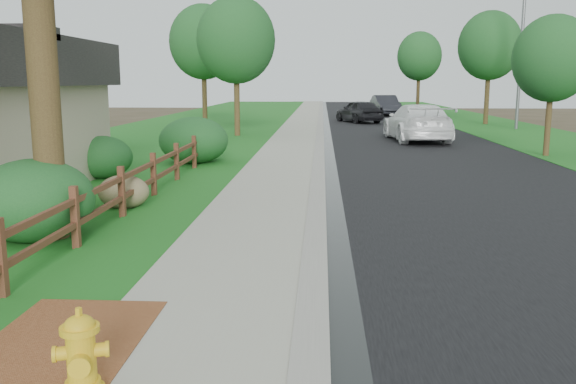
# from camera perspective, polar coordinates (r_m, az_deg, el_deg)

# --- Properties ---
(ground) EXTENTS (120.00, 120.00, 0.00)m
(ground) POSITION_cam_1_polar(r_m,az_deg,el_deg) (7.46, -0.88, -11.74)
(ground) COLOR #39331F
(road) EXTENTS (8.00, 90.00, 0.02)m
(road) POSITION_cam_1_polar(r_m,az_deg,el_deg) (42.19, 8.80, 6.36)
(road) COLOR black
(road) RESTS_ON ground
(curb) EXTENTS (0.40, 90.00, 0.12)m
(curb) POSITION_cam_1_polar(r_m,az_deg,el_deg) (41.99, 3.05, 6.52)
(curb) COLOR gray
(curb) RESTS_ON ground
(wet_gutter) EXTENTS (0.50, 90.00, 0.00)m
(wet_gutter) POSITION_cam_1_polar(r_m,az_deg,el_deg) (41.99, 3.53, 6.46)
(wet_gutter) COLOR black
(wet_gutter) RESTS_ON road
(sidewalk) EXTENTS (2.20, 90.00, 0.10)m
(sidewalk) POSITION_cam_1_polar(r_m,az_deg,el_deg) (42.01, 1.27, 6.52)
(sidewalk) COLOR #9D9989
(sidewalk) RESTS_ON ground
(grass_strip) EXTENTS (1.60, 90.00, 0.06)m
(grass_strip) POSITION_cam_1_polar(r_m,az_deg,el_deg) (42.12, -1.33, 6.50)
(grass_strip) COLOR #1B601B
(grass_strip) RESTS_ON ground
(lawn_near) EXTENTS (9.00, 90.00, 0.04)m
(lawn_near) POSITION_cam_1_polar(r_m,az_deg,el_deg) (42.84, -8.33, 6.45)
(lawn_near) COLOR #1B601B
(lawn_near) RESTS_ON ground
(verge_far) EXTENTS (6.00, 90.00, 0.04)m
(verge_far) POSITION_cam_1_polar(r_m,az_deg,el_deg) (43.41, 17.95, 6.11)
(verge_far) COLOR #1B601B
(verge_far) RESTS_ON ground
(brick_patch) EXTENTS (1.60, 2.40, 0.11)m
(brick_patch) POSITION_cam_1_polar(r_m,az_deg,el_deg) (7.04, -20.19, -13.31)
(brick_patch) COLOR brown
(brick_patch) RESTS_ON ground
(ranch_fence) EXTENTS (0.12, 16.92, 1.10)m
(ranch_fence) POSITION_cam_1_polar(r_m,az_deg,el_deg) (14.08, -13.77, 1.07)
(ranch_fence) COLOR #4E271A
(ranch_fence) RESTS_ON ground
(fire_hydrant) EXTENTS (0.53, 0.43, 0.80)m
(fire_hydrant) POSITION_cam_1_polar(r_m,az_deg,el_deg) (5.73, -18.78, -14.30)
(fire_hydrant) COLOR gold
(fire_hydrant) RESTS_ON sidewalk
(white_suv) EXTENTS (2.85, 6.17, 1.75)m
(white_suv) POSITION_cam_1_polar(r_m,az_deg,el_deg) (29.75, 12.00, 6.38)
(white_suv) COLOR white
(white_suv) RESTS_ON road
(dark_car_mid) EXTENTS (3.45, 4.94, 1.56)m
(dark_car_mid) POSITION_cam_1_polar(r_m,az_deg,el_deg) (42.82, 6.66, 7.53)
(dark_car_mid) COLOR black
(dark_car_mid) RESTS_ON road
(dark_car_far) EXTENTS (2.27, 5.25, 1.68)m
(dark_car_far) POSITION_cam_1_polar(r_m,az_deg,el_deg) (52.29, 9.09, 8.02)
(dark_car_far) COLOR black
(dark_car_far) RESTS_ON road
(streetlight) EXTENTS (2.17, 0.64, 9.47)m
(streetlight) POSITION_cam_1_polar(r_m,az_deg,el_deg) (38.62, 20.82, 13.44)
(streetlight) COLOR slate
(streetlight) RESTS_ON ground
(boulder) EXTENTS (1.20, 0.93, 0.76)m
(boulder) POSITION_cam_1_polar(r_m,az_deg,el_deg) (14.03, -15.13, 0.00)
(boulder) COLOR olive
(boulder) RESTS_ON ground
(shrub_b) EXTENTS (2.78, 2.78, 1.47)m
(shrub_b) POSITION_cam_1_polar(r_m,az_deg,el_deg) (11.64, -22.68, -0.73)
(shrub_b) COLOR #1A4B20
(shrub_b) RESTS_ON ground
(shrub_c) EXTENTS (2.02, 2.02, 1.25)m
(shrub_c) POSITION_cam_1_polar(r_m,az_deg,el_deg) (18.56, -16.98, 3.11)
(shrub_c) COLOR #1A4B20
(shrub_c) RESTS_ON ground
(shrub_d) EXTENTS (2.97, 2.97, 1.62)m
(shrub_d) POSITION_cam_1_polar(r_m,az_deg,el_deg) (21.25, -8.81, 4.79)
(shrub_d) COLOR #1A4B20
(shrub_d) RESTS_ON ground
(tree_near_left) EXTENTS (4.00, 4.00, 7.09)m
(tree_near_left) POSITION_cam_1_polar(r_m,az_deg,el_deg) (31.95, -4.89, 13.96)
(tree_near_left) COLOR #3A2618
(tree_near_left) RESTS_ON ground
(tree_near_right) EXTENTS (2.92, 2.92, 5.25)m
(tree_near_right) POSITION_cam_1_polar(r_m,az_deg,el_deg) (25.00, 23.54, 11.36)
(tree_near_right) COLOR #3A2618
(tree_near_right) RESTS_ON ground
(tree_mid_left) EXTENTS (4.25, 4.25, 7.60)m
(tree_mid_left) POSITION_cam_1_polar(r_m,az_deg,el_deg) (39.74, -7.93, 13.71)
(tree_mid_left) COLOR #3A2618
(tree_mid_left) RESTS_ON ground
(tree_mid_right) EXTENTS (4.05, 4.05, 7.35)m
(tree_mid_right) POSITION_cam_1_polar(r_m,az_deg,el_deg) (42.70, 18.36, 12.86)
(tree_mid_right) COLOR #3A2618
(tree_mid_right) RESTS_ON ground
(tree_far_right) EXTENTS (3.88, 3.88, 7.15)m
(tree_far_right) POSITION_cam_1_polar(r_m,az_deg,el_deg) (55.99, 12.19, 12.30)
(tree_far_right) COLOR #3A2618
(tree_far_right) RESTS_ON ground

